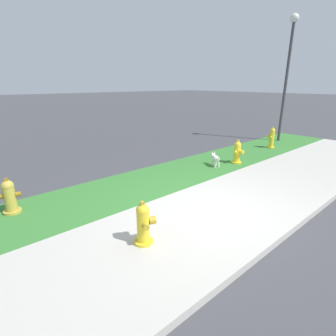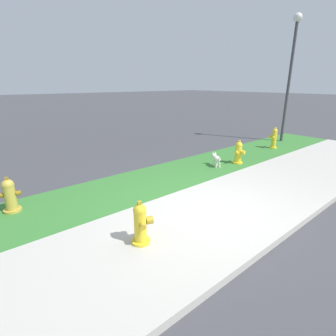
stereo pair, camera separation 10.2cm
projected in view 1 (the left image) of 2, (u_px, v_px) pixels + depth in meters
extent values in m
plane|color=#424247|center=(214.00, 212.00, 4.99)|extent=(120.00, 120.00, 0.00)
cube|color=#BCB7AD|center=(214.00, 212.00, 4.99)|extent=(18.00, 2.34, 0.01)
cube|color=#387A33|center=(147.00, 182.00, 6.50)|extent=(18.00, 1.91, 0.01)
cube|color=#BCB7AD|center=(277.00, 237.00, 4.08)|extent=(18.00, 0.16, 0.12)
cylinder|color=yellow|center=(144.00, 242.00, 4.03)|extent=(0.29, 0.29, 0.05)
cylinder|color=yellow|center=(143.00, 226.00, 3.94)|extent=(0.19, 0.19, 0.51)
sphere|color=yellow|center=(143.00, 210.00, 3.86)|extent=(0.20, 0.20, 0.20)
cube|color=#B29323|center=(142.00, 203.00, 3.83)|extent=(0.07, 0.07, 0.06)
cylinder|color=#B29323|center=(140.00, 218.00, 4.05)|extent=(0.12, 0.12, 0.09)
cylinder|color=#B29323|center=(146.00, 227.00, 3.80)|extent=(0.12, 0.12, 0.09)
cylinder|color=#B29323|center=(152.00, 220.00, 3.97)|extent=(0.14, 0.15, 0.12)
cylinder|color=yellow|center=(236.00, 162.00, 8.04)|extent=(0.30, 0.30, 0.05)
cylinder|color=yellow|center=(237.00, 153.00, 7.95)|extent=(0.20, 0.20, 0.52)
sphere|color=yellow|center=(238.00, 145.00, 7.87)|extent=(0.21, 0.21, 0.21)
cube|color=yellow|center=(238.00, 141.00, 7.83)|extent=(0.07, 0.07, 0.06)
cylinder|color=yellow|center=(239.00, 150.00, 8.04)|extent=(0.11, 0.11, 0.09)
cylinder|color=yellow|center=(235.00, 152.00, 7.82)|extent=(0.11, 0.11, 0.09)
cylinder|color=yellow|center=(242.00, 152.00, 7.85)|extent=(0.14, 0.12, 0.12)
cylinder|color=gold|center=(13.00, 211.00, 4.98)|extent=(0.32, 0.32, 0.05)
cylinder|color=gold|center=(10.00, 198.00, 4.89)|extent=(0.21, 0.21, 0.49)
sphere|color=gold|center=(7.00, 186.00, 4.82)|extent=(0.22, 0.22, 0.22)
cube|color=olive|center=(6.00, 180.00, 4.78)|extent=(0.07, 0.07, 0.06)
cylinder|color=olive|center=(0.00, 197.00, 4.82)|extent=(0.11, 0.11, 0.09)
cylinder|color=olive|center=(18.00, 194.00, 4.93)|extent=(0.11, 0.11, 0.09)
cylinder|color=olive|center=(10.00, 192.00, 5.01)|extent=(0.14, 0.13, 0.12)
cylinder|color=yellow|center=(271.00, 147.00, 9.92)|extent=(0.26, 0.26, 0.05)
cylinder|color=yellow|center=(272.00, 139.00, 9.82)|extent=(0.17, 0.17, 0.61)
sphere|color=yellow|center=(273.00, 131.00, 9.73)|extent=(0.18, 0.18, 0.18)
cube|color=yellow|center=(273.00, 128.00, 9.69)|extent=(0.06, 0.06, 0.06)
cylinder|color=yellow|center=(271.00, 137.00, 9.70)|extent=(0.10, 0.10, 0.09)
cylinder|color=yellow|center=(273.00, 136.00, 9.89)|extent=(0.10, 0.10, 0.09)
cylinder|color=yellow|center=(268.00, 136.00, 9.88)|extent=(0.13, 0.12, 0.12)
ellipsoid|color=silver|center=(216.00, 159.00, 7.65)|extent=(0.33, 0.39, 0.19)
sphere|color=silver|center=(213.00, 156.00, 7.84)|extent=(0.15, 0.15, 0.15)
sphere|color=black|center=(212.00, 155.00, 7.91)|extent=(0.03, 0.03, 0.03)
cone|color=silver|center=(212.00, 153.00, 7.81)|extent=(0.07, 0.07, 0.07)
cone|color=silver|center=(214.00, 152.00, 7.82)|extent=(0.07, 0.07, 0.07)
cylinder|color=silver|center=(212.00, 163.00, 7.79)|extent=(0.05, 0.05, 0.14)
cylinder|color=silver|center=(216.00, 163.00, 7.82)|extent=(0.05, 0.05, 0.14)
cylinder|color=silver|center=(215.00, 165.00, 7.59)|extent=(0.05, 0.05, 0.14)
cylinder|color=silver|center=(219.00, 165.00, 7.62)|extent=(0.05, 0.05, 0.14)
cylinder|color=silver|center=(218.00, 159.00, 7.46)|extent=(0.04, 0.04, 0.10)
cylinder|color=#3D3D42|center=(286.00, 85.00, 10.47)|extent=(0.11, 0.11, 4.55)
sphere|color=silver|center=(294.00, 18.00, 9.73)|extent=(0.32, 0.32, 0.32)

